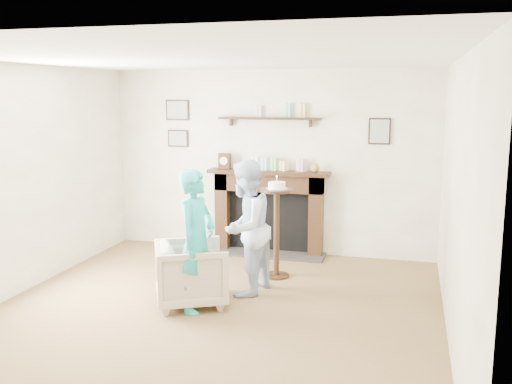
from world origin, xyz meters
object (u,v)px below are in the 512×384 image
Objects in this scene: man at (245,293)px; pedestal_table at (277,215)px; woman at (198,309)px; armchair at (192,303)px.

pedestal_table is (0.20, 0.65, 0.76)m from man.
woman is 1.55m from pedestal_table.
pedestal_table reaches higher than woman.
armchair is 1.49m from pedestal_table.
pedestal_table reaches higher than armchair.
woman is at bearing -113.09° from pedestal_table.
pedestal_table is (0.65, 1.11, 0.76)m from armchair.
man is 1.20× the size of pedestal_table.
woman reaches higher than armchair.
pedestal_table reaches higher than man.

